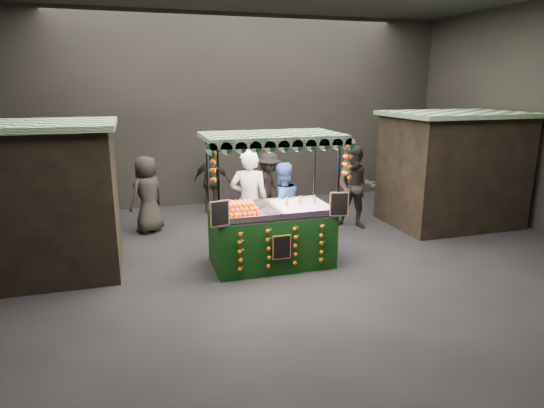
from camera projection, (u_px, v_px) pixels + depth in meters
name	position (u px, v px, depth m)	size (l,w,h in m)	color
ground	(293.00, 265.00, 8.47)	(12.00, 12.00, 0.00)	black
market_hall	(296.00, 73.00, 7.63)	(12.10, 10.10, 5.05)	black
neighbour_stall_left	(29.00, 200.00, 7.85)	(3.00, 2.20, 2.60)	black
neighbour_stall_right	(452.00, 168.00, 10.77)	(3.00, 2.20, 2.60)	black
juice_stall	(272.00, 225.00, 8.34)	(2.46, 1.45, 2.38)	#0B320B
vendor_grey	(249.00, 201.00, 8.97)	(0.85, 0.68, 2.02)	gray
vendor_blue	(282.00, 206.00, 9.21)	(0.94, 0.79, 1.73)	navy
shopper_0	(53.00, 206.00, 9.13)	(0.67, 0.46, 1.78)	#2D2824
shopper_1	(355.00, 187.00, 10.50)	(1.16, 1.11, 1.89)	black
shopper_2	(212.00, 181.00, 11.77)	(1.03, 0.85, 1.64)	black
shopper_3	(269.00, 187.00, 11.09)	(1.18, 1.20, 1.65)	black
shopper_4	(147.00, 195.00, 10.20)	(0.99, 0.93, 1.70)	#292521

